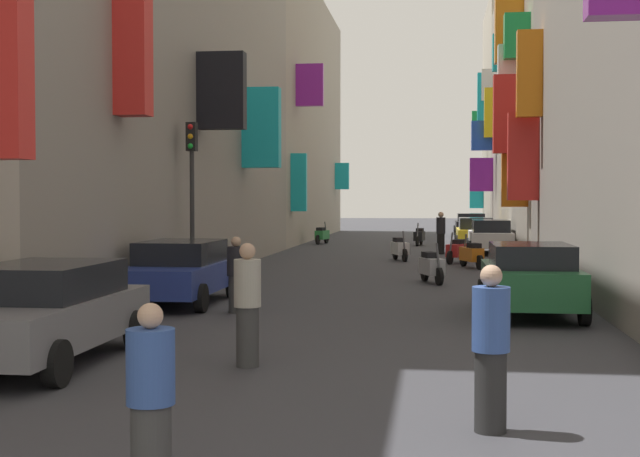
{
  "coord_description": "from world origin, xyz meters",
  "views": [
    {
      "loc": [
        1.71,
        -2.56,
        2.35
      ],
      "look_at": [
        -2.21,
        27.41,
        1.3
      ],
      "focal_mm": 49.2,
      "sensor_mm": 36.0,
      "label": 1
    }
  ],
  "objects": [
    {
      "name": "scooter_orange",
      "position": [
        2.95,
        27.11,
        0.46
      ],
      "size": [
        0.8,
        1.87,
        1.13
      ],
      "color": "orange",
      "rests_on": "ground"
    },
    {
      "name": "parked_car_blue",
      "position": [
        -3.9,
        16.26,
        0.74
      ],
      "size": [
        1.95,
        4.19,
        1.39
      ],
      "color": "navy",
      "rests_on": "ground"
    },
    {
      "name": "parked_car_black",
      "position": [
        3.94,
        52.65,
        0.74
      ],
      "size": [
        2.02,
        4.0,
        1.4
      ],
      "color": "black",
      "rests_on": "ground"
    },
    {
      "name": "building_right_mid_b",
      "position": [
        7.99,
        40.38,
        7.12
      ],
      "size": [
        7.33,
        13.71,
        14.24
      ],
      "color": "#9E9384",
      "rests_on": "ground"
    },
    {
      "name": "parked_car_grey",
      "position": [
        -3.81,
        9.17,
        0.75
      ],
      "size": [
        1.98,
        4.29,
        1.41
      ],
      "color": "slate",
      "rests_on": "ground"
    },
    {
      "name": "building_right_far",
      "position": [
        7.99,
        55.13,
        7.34
      ],
      "size": [
        6.97,
        9.74,
        14.68
      ],
      "color": "#BCB29E",
      "rests_on": "ground"
    },
    {
      "name": "pedestrian_far_away",
      "position": [
        -0.47,
        3.97,
        0.76
      ],
      "size": [
        0.53,
        0.53,
        1.54
      ],
      "color": "#3C3C3C",
      "rests_on": "ground"
    },
    {
      "name": "pedestrian_mid_street",
      "position": [
        2.28,
        6.3,
        0.84
      ],
      "size": [
        0.53,
        0.53,
        1.68
      ],
      "color": "#272727",
      "rests_on": "ground"
    },
    {
      "name": "parked_car_green",
      "position": [
        3.6,
        15.22,
        0.77
      ],
      "size": [
        1.89,
        3.9,
        1.45
      ],
      "color": "#236638",
      "rests_on": "ground"
    },
    {
      "name": "scooter_red",
      "position": [
        2.52,
        29.32,
        0.46
      ],
      "size": [
        0.83,
        1.82,
        1.13
      ],
      "color": "red",
      "rests_on": "ground"
    },
    {
      "name": "traffic_light_near_corner",
      "position": [
        -4.59,
        19.73,
        2.94
      ],
      "size": [
        0.26,
        0.34,
        4.32
      ],
      "color": "#2D2D2D",
      "rests_on": "ground"
    },
    {
      "name": "building_left_mid_b",
      "position": [
        -8.0,
        48.39,
        7.14
      ],
      "size": [
        7.34,
        23.22,
        14.28
      ],
      "color": "#9E9384",
      "rests_on": "ground"
    },
    {
      "name": "scooter_black",
      "position": [
        0.97,
        41.01,
        0.46
      ],
      "size": [
        0.57,
        1.76,
        1.13
      ],
      "color": "black",
      "rests_on": "ground"
    },
    {
      "name": "pedestrian_near_left",
      "position": [
        -2.3,
        14.91,
        0.77
      ],
      "size": [
        0.46,
        0.46,
        1.56
      ],
      "color": "#383838",
      "rests_on": "ground"
    },
    {
      "name": "scooter_green",
      "position": [
        -4.0,
        41.84,
        0.46
      ],
      "size": [
        0.66,
        1.76,
        1.13
      ],
      "color": "#287F3D",
      "rests_on": "ground"
    },
    {
      "name": "ground_plane",
      "position": [
        0.0,
        30.0,
        0.0
      ],
      "size": [
        140.0,
        140.0,
        0.0
      ],
      "primitive_type": "plane",
      "color": "#38383D"
    },
    {
      "name": "building_right_mid_c",
      "position": [
        7.96,
        48.74,
        6.51
      ],
      "size": [
        7.3,
        3.04,
        13.02
      ],
      "color": "#9E9384",
      "rests_on": "ground"
    },
    {
      "name": "scooter_white",
      "position": [
        0.43,
        30.35,
        0.46
      ],
      "size": [
        0.74,
        1.77,
        1.13
      ],
      "color": "silver",
      "rests_on": "ground"
    },
    {
      "name": "pedestrian_crossing",
      "position": [
        -0.86,
        9.33,
        0.86
      ],
      "size": [
        0.42,
        0.42,
        1.73
      ],
      "color": "#3C3C3C",
      "rests_on": "ground"
    },
    {
      "name": "pedestrian_near_right",
      "position": [
        1.98,
        34.37,
        0.89
      ],
      "size": [
        0.53,
        0.53,
        1.77
      ],
      "color": "black",
      "rests_on": "ground"
    },
    {
      "name": "scooter_silver",
      "position": [
        1.64,
        21.74,
        0.46
      ],
      "size": [
        0.74,
        1.7,
        1.13
      ],
      "color": "#ADADB2",
      "rests_on": "ground"
    },
    {
      "name": "parked_car_white",
      "position": [
        4.05,
        35.09,
        0.75
      ],
      "size": [
        1.87,
        4.2,
        1.43
      ],
      "color": "white",
      "rests_on": "ground"
    },
    {
      "name": "parked_car_yellow",
      "position": [
        3.68,
        40.59,
        0.74
      ],
      "size": [
        1.94,
        4.18,
        1.4
      ],
      "color": "gold",
      "rests_on": "ground"
    }
  ]
}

